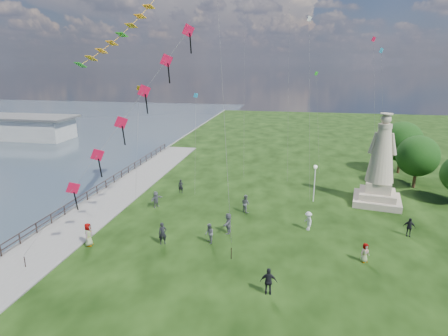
% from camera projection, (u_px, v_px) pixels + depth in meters
% --- Properties ---
extents(waterfront, '(200.00, 200.00, 1.51)m').
position_uv_depth(waterfront, '(81.00, 213.00, 36.10)').
color(waterfront, '#31404A').
rests_on(waterfront, ground).
extents(pier_pavilion, '(30.00, 8.00, 4.40)m').
position_uv_depth(pier_pavilion, '(2.00, 126.00, 73.40)').
color(pier_pavilion, '#A0A09B').
rests_on(pier_pavilion, ground).
extents(statue, '(5.25, 5.25, 9.24)m').
position_uv_depth(statue, '(380.00, 171.00, 37.53)').
color(statue, tan).
rests_on(statue, ground).
extents(lamppost, '(0.36, 0.36, 3.92)m').
position_uv_depth(lamppost, '(315.00, 175.00, 38.19)').
color(lamppost, silver).
rests_on(lamppost, ground).
extents(tree_row, '(7.61, 15.25, 6.76)m').
position_uv_depth(tree_row, '(417.00, 152.00, 43.80)').
color(tree_row, '#382314').
rests_on(tree_row, ground).
extents(person_0, '(0.78, 0.69, 1.80)m').
position_uv_depth(person_0, '(163.00, 233.00, 29.63)').
color(person_0, black).
rests_on(person_0, ground).
extents(person_1, '(0.79, 0.94, 1.66)m').
position_uv_depth(person_1, '(209.00, 234.00, 29.76)').
color(person_1, '#595960').
rests_on(person_1, ground).
extents(person_3, '(1.07, 0.59, 1.79)m').
position_uv_depth(person_3, '(269.00, 281.00, 23.15)').
color(person_3, black).
rests_on(person_3, ground).
extents(person_4, '(0.83, 0.74, 1.45)m').
position_uv_depth(person_4, '(365.00, 253.00, 26.99)').
color(person_4, '#595960').
rests_on(person_4, ground).
extents(person_5, '(1.21, 1.67, 1.65)m').
position_uv_depth(person_5, '(156.00, 199.00, 37.24)').
color(person_5, '#595960').
rests_on(person_5, ground).
extents(person_6, '(0.57, 0.38, 1.54)m').
position_uv_depth(person_6, '(181.00, 186.00, 41.27)').
color(person_6, black).
rests_on(person_6, ground).
extents(person_7, '(0.98, 0.98, 1.76)m').
position_uv_depth(person_7, '(245.00, 203.00, 35.95)').
color(person_7, '#595960').
rests_on(person_7, ground).
extents(person_8, '(0.94, 1.21, 1.67)m').
position_uv_depth(person_8, '(308.00, 221.00, 32.13)').
color(person_8, silver).
rests_on(person_8, ground).
extents(person_9, '(1.01, 0.66, 1.59)m').
position_uv_depth(person_9, '(409.00, 227.00, 31.02)').
color(person_9, black).
rests_on(person_9, ground).
extents(person_10, '(0.67, 0.98, 1.87)m').
position_uv_depth(person_10, '(88.00, 235.00, 29.36)').
color(person_10, '#595960').
rests_on(person_10, ground).
extents(person_11, '(0.81, 1.70, 1.79)m').
position_uv_depth(person_11, '(228.00, 223.00, 31.52)').
color(person_11, '#595960').
rests_on(person_11, ground).
extents(red_kite_train, '(10.18, 9.35, 16.82)m').
position_uv_depth(red_kite_train, '(131.00, 112.00, 27.68)').
color(red_kite_train, black).
rests_on(red_kite_train, ground).
extents(small_kites, '(26.89, 18.73, 28.72)m').
position_uv_depth(small_kites, '(282.00, 61.00, 42.54)').
color(small_kites, teal).
rests_on(small_kites, ground).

